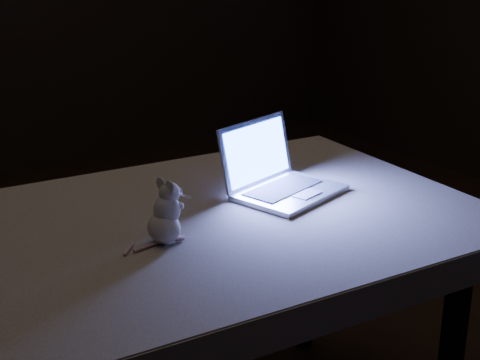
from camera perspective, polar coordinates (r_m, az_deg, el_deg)
table at (r=1.84m, az=-3.21°, el=-13.49°), size 1.33×0.89×0.70m
tablecloth at (r=1.70m, az=-2.88°, el=-4.26°), size 1.51×1.13×0.08m
laptop at (r=1.80m, az=4.19°, el=1.52°), size 0.33×0.31×0.18m
plush_mouse at (r=1.53m, az=-6.32°, el=-2.62°), size 0.13×0.13×0.14m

